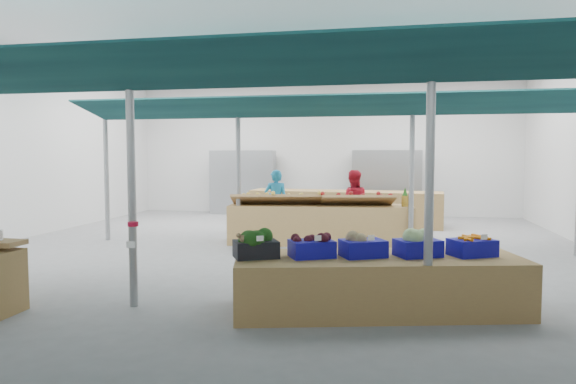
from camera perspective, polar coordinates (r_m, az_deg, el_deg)
name	(u,v)px	position (r m, az deg, el deg)	size (l,w,h in m)	color
floor	(280,250)	(10.12, -0.84, -6.51)	(13.00, 13.00, 0.00)	slate
hall	(294,120)	(11.39, 0.66, 8.03)	(13.00, 13.00, 13.00)	silver
pole_grid	(304,158)	(8.09, 1.78, 3.76)	(10.00, 4.60, 3.00)	gray
awnings	(304,96)	(8.14, 1.79, 10.59)	(9.50, 7.08, 0.30)	#0B2830
back_shelving_left	(243,183)	(16.40, -5.04, 1.03)	(2.00, 0.50, 2.00)	#B23F33
back_shelving_right	(386,184)	(15.75, 10.89, 0.85)	(2.00, 0.50, 2.00)	#B23F33
veg_counter	(378,284)	(6.29, 9.99, -10.01)	(3.38, 1.13, 0.66)	olive
fruit_counter	(320,224)	(10.83, 3.63, -3.62)	(3.82, 0.91, 0.82)	olive
far_counter	(345,208)	(13.86, 6.31, -1.77)	(5.09, 1.02, 0.92)	olive
crate_stack	(455,280)	(6.90, 18.10, -9.29)	(0.47, 0.33, 0.56)	#0F0D90
vendor_left	(276,202)	(12.08, -1.33, -1.13)	(0.56, 0.37, 1.53)	teal
vendor_right	(353,203)	(11.82, 7.22, -1.27)	(0.74, 0.58, 1.53)	red
crate_broccoli	(256,244)	(6.05, -3.59, -5.80)	(0.60, 0.54, 0.35)	black
crate_beets	(312,246)	(6.08, 2.65, -6.00)	(0.60, 0.54, 0.29)	#0F0D90
crate_celeriac	(363,245)	(6.16, 8.33, -5.80)	(0.60, 0.54, 0.31)	#0F0D90
crate_cabbage	(418,243)	(6.31, 14.23, -5.51)	(0.60, 0.54, 0.35)	#0F0D90
crate_carrots	(472,246)	(6.54, 19.77, -5.72)	(0.60, 0.54, 0.29)	#0F0D90
sparrow	(242,238)	(5.93, -5.08, -5.14)	(0.12, 0.09, 0.11)	brown
pole_ribbon	(133,226)	(5.90, -16.86, -3.63)	(0.12, 0.12, 0.28)	#B20B2A
apple_heap_yellow	(277,197)	(10.76, -1.23, -0.58)	(1.99, 1.02, 0.27)	#997247
apple_heap_red	(358,198)	(10.68, 7.77, -0.66)	(1.60, 0.95, 0.27)	#997247
pineapple	(405,198)	(10.75, 12.87, -0.61)	(0.14, 0.14, 0.39)	#8C6019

